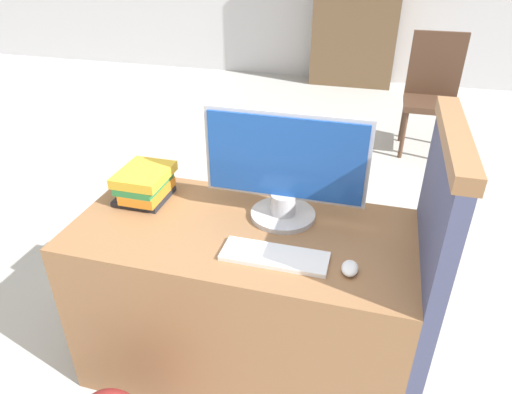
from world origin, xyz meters
The scene contains 8 objects.
desk centered at (0.00, 0.32, 0.36)m, with size 1.28×0.63×0.72m.
carrel_divider centered at (0.66, 0.32, 0.60)m, with size 0.07×0.64×1.19m.
monitor centered at (0.13, 0.44, 0.93)m, with size 0.61×0.25×0.42m.
keyboard centered at (0.16, 0.17, 0.73)m, with size 0.36×0.13×0.02m.
mouse centered at (0.42, 0.17, 0.74)m, with size 0.05×0.08×0.03m.
book_stack centered at (-0.44, 0.42, 0.79)m, with size 0.20×0.24×0.13m.
far_chair centered at (0.87, 3.04, 0.54)m, with size 0.44×0.44×0.99m.
bookshelf_far centered at (0.04, 4.89, 0.98)m, with size 1.01×0.32×1.96m.
Camera 1 is at (0.43, -1.04, 1.68)m, focal length 32.00 mm.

